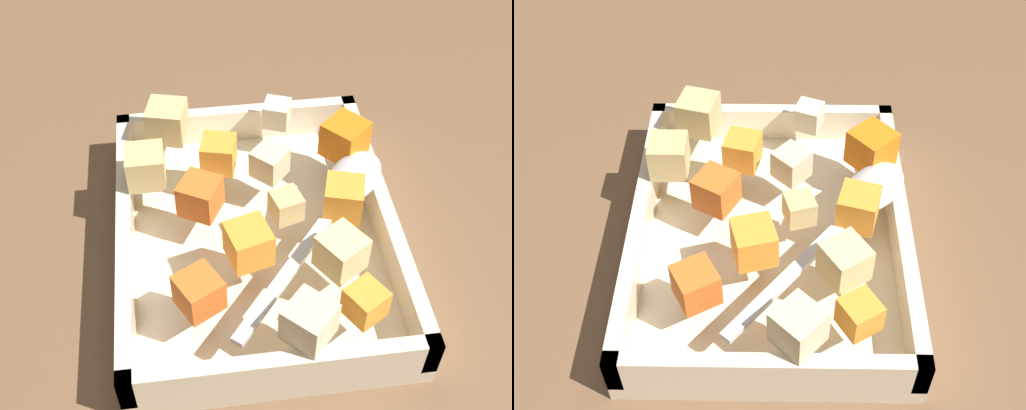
% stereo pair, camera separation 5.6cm
% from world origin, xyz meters
% --- Properties ---
extents(ground_plane, '(4.00, 4.00, 0.00)m').
position_xyz_m(ground_plane, '(0.00, 0.00, 0.00)').
color(ground_plane, brown).
extents(baking_dish, '(0.29, 0.23, 0.05)m').
position_xyz_m(baking_dish, '(0.02, -0.01, 0.01)').
color(baking_dish, beige).
rests_on(baking_dish, ground_plane).
extents(carrot_chunk_heap_side, '(0.04, 0.04, 0.03)m').
position_xyz_m(carrot_chunk_heap_side, '(-0.07, 0.04, 0.06)').
color(carrot_chunk_heap_side, orange).
rests_on(carrot_chunk_heap_side, baking_dish).
extents(carrot_chunk_near_right, '(0.04, 0.04, 0.03)m').
position_xyz_m(carrot_chunk_near_right, '(-0.09, -0.08, 0.06)').
color(carrot_chunk_near_right, orange).
rests_on(carrot_chunk_near_right, baking_dish).
extents(carrot_chunk_corner_sw, '(0.04, 0.04, 0.03)m').
position_xyz_m(carrot_chunk_corner_sw, '(0.03, 0.03, 0.06)').
color(carrot_chunk_corner_sw, orange).
rests_on(carrot_chunk_corner_sw, baking_dish).
extents(carrot_chunk_far_right, '(0.04, 0.04, 0.03)m').
position_xyz_m(carrot_chunk_far_right, '(-0.03, -0.00, 0.07)').
color(carrot_chunk_far_right, orange).
rests_on(carrot_chunk_far_right, baking_dish).
extents(carrot_chunk_mid_left, '(0.05, 0.05, 0.03)m').
position_xyz_m(carrot_chunk_mid_left, '(0.08, -0.10, 0.07)').
color(carrot_chunk_mid_left, orange).
rests_on(carrot_chunk_mid_left, baking_dish).
extents(carrot_chunk_far_left, '(0.04, 0.04, 0.03)m').
position_xyz_m(carrot_chunk_far_left, '(0.01, -0.08, 0.06)').
color(carrot_chunk_far_left, orange).
rests_on(carrot_chunk_far_left, baking_dish).
extents(carrot_chunk_front_center, '(0.03, 0.03, 0.03)m').
position_xyz_m(carrot_chunk_front_center, '(0.08, 0.01, 0.06)').
color(carrot_chunk_front_center, orange).
rests_on(carrot_chunk_front_center, baking_dish).
extents(potato_chunk_corner_se, '(0.03, 0.03, 0.02)m').
position_xyz_m(potato_chunk_corner_se, '(0.13, -0.05, 0.06)').
color(potato_chunk_corner_se, beige).
rests_on(potato_chunk_corner_se, baking_dish).
extents(potato_chunk_under_handle, '(0.04, 0.04, 0.03)m').
position_xyz_m(potato_chunk_under_handle, '(-0.05, -0.07, 0.06)').
color(potato_chunk_under_handle, '#E0CC89').
rests_on(potato_chunk_under_handle, baking_dish).
extents(potato_chunk_rim_edge, '(0.04, 0.04, 0.03)m').
position_xyz_m(potato_chunk_rim_edge, '(0.06, -0.03, 0.06)').
color(potato_chunk_rim_edge, beige).
rests_on(potato_chunk_rim_edge, baking_dish).
extents(potato_chunk_mid_right, '(0.04, 0.04, 0.03)m').
position_xyz_m(potato_chunk_mid_right, '(0.13, 0.06, 0.07)').
color(potato_chunk_mid_right, tan).
rests_on(potato_chunk_mid_right, baking_dish).
extents(potato_chunk_corner_ne, '(0.04, 0.04, 0.03)m').
position_xyz_m(potato_chunk_corner_ne, '(-0.10, -0.03, 0.06)').
color(potato_chunk_corner_ne, beige).
rests_on(potato_chunk_corner_ne, baking_dish).
extents(potato_chunk_back_center, '(0.03, 0.03, 0.03)m').
position_xyz_m(potato_chunk_back_center, '(0.07, 0.08, 0.07)').
color(potato_chunk_back_center, tan).
rests_on(potato_chunk_back_center, baking_dish).
extents(potato_chunk_heap_top, '(0.03, 0.03, 0.02)m').
position_xyz_m(potato_chunk_heap_top, '(0.01, -0.04, 0.06)').
color(potato_chunk_heap_top, tan).
rests_on(potato_chunk_heap_top, baking_dish).
extents(serving_spoon, '(0.19, 0.16, 0.02)m').
position_xyz_m(serving_spoon, '(0.03, -0.09, 0.06)').
color(serving_spoon, silver).
rests_on(serving_spoon, baking_dish).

